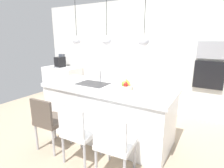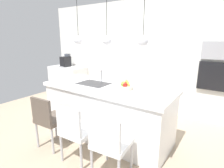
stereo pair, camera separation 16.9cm
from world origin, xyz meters
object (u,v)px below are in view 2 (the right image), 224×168
(fruit_bowl, at_px, (125,86))
(microwave, at_px, (217,50))
(chair_near, at_px, (50,118))
(chair_far, at_px, (110,142))
(oven, at_px, (214,76))
(chair_middle, at_px, (77,129))
(coffee_machine, at_px, (66,61))

(fruit_bowl, height_order, microwave, microwave)
(chair_near, bearing_deg, chair_far, -0.08)
(oven, distance_m, chair_far, 2.56)
(chair_middle, bearing_deg, fruit_bowl, 67.81)
(oven, distance_m, chair_middle, 2.80)
(oven, bearing_deg, chair_near, -130.33)
(chair_far, bearing_deg, fruit_bowl, 107.66)
(microwave, height_order, chair_far, microwave)
(coffee_machine, relative_size, oven, 0.68)
(chair_near, height_order, chair_middle, chair_near)
(chair_near, bearing_deg, microwave, 49.67)
(chair_near, relative_size, chair_far, 1.01)
(oven, distance_m, chair_near, 3.14)
(coffee_machine, height_order, oven, oven)
(fruit_bowl, relative_size, chair_far, 0.31)
(chair_middle, xyz_separation_m, chair_far, (0.56, 0.00, -0.00))
(fruit_bowl, height_order, coffee_machine, coffee_machine)
(chair_near, distance_m, chair_middle, 0.60)
(microwave, bearing_deg, fruit_bowl, -124.45)
(chair_far, bearing_deg, oven, 70.38)
(coffee_machine, distance_m, chair_near, 2.85)
(microwave, height_order, oven, microwave)
(fruit_bowl, bearing_deg, oven, 55.55)
(coffee_machine, xyz_separation_m, chair_near, (1.89, -2.07, -0.54))
(microwave, bearing_deg, coffee_machine, -175.64)
(chair_near, bearing_deg, fruit_bowl, 40.20)
(microwave, distance_m, oven, 0.50)
(fruit_bowl, height_order, oven, oven)
(oven, height_order, chair_middle, oven)
(fruit_bowl, distance_m, chair_middle, 0.98)
(microwave, relative_size, chair_middle, 0.62)
(oven, xyz_separation_m, chair_near, (-2.01, -2.36, -0.50))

